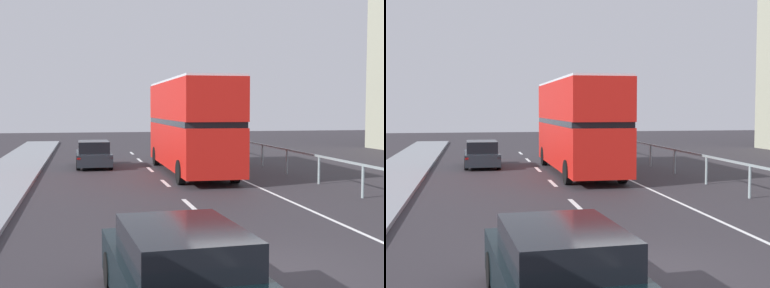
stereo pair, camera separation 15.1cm
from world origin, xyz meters
TOP-DOWN VIEW (x-y plane):
  - ground_plane at (0.00, 0.00)m, footprint 73.60×120.00m
  - lane_paint_markings at (2.20, 8.37)m, footprint 3.53×46.00m
  - bridge_side_railing at (6.06, 9.00)m, footprint 0.10×42.00m
  - double_decker_bus_red at (1.69, 15.38)m, footprint 2.58×10.55m
  - hatchback_car_near at (-1.97, -1.98)m, footprint 2.09×4.52m
  - sedan_car_ahead at (-2.74, 19.02)m, footprint 1.83×4.20m

SIDE VIEW (x-z plane):
  - ground_plane at x=0.00m, z-range -0.10..0.00m
  - lane_paint_markings at x=2.20m, z-range 0.00..0.01m
  - sedan_car_ahead at x=-2.74m, z-range -0.03..1.34m
  - hatchback_car_near at x=-1.97m, z-range -0.02..1.38m
  - bridge_side_railing at x=6.06m, z-range 0.36..1.53m
  - double_decker_bus_red at x=1.69m, z-range 0.15..4.54m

